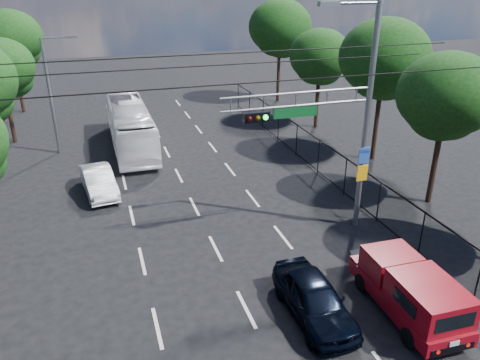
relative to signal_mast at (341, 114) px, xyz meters
name	(u,v)px	position (x,y,z in m)	size (l,w,h in m)	color
lane_markings	(186,190)	(-5.28, 6.01, -5.24)	(6.12, 38.00, 0.01)	beige
signal_mast	(341,114)	(0.00, 0.00, 0.00)	(6.43, 0.39, 9.50)	slate
streetlight_left	(52,91)	(-11.62, 14.01, -1.30)	(2.09, 0.22, 7.08)	slate
utility_wires	(206,68)	(-5.28, 0.84, 1.99)	(22.00, 5.04, 0.74)	black
fence_right	(334,168)	(2.32, 4.18, -4.21)	(0.06, 34.03, 2.00)	black
tree_right_b	(446,102)	(5.93, 1.03, -0.19)	(4.50, 4.50, 7.31)	black
tree_right_c	(384,64)	(6.53, 7.03, 0.49)	(5.10, 5.10, 8.29)	black
tree_right_d	(320,60)	(6.13, 14.03, -0.39)	(4.32, 4.32, 7.02)	black
tree_right_e	(280,32)	(6.33, 22.03, 0.69)	(5.28, 5.28, 8.58)	black
tree_left_d	(1,71)	(-14.67, 17.03, -0.52)	(4.20, 4.20, 6.83)	black
tree_left_e	(11,42)	(-14.87, 25.03, 0.29)	(4.92, 4.92, 7.99)	black
red_pickup	(409,289)	(-0.29, -5.79, -4.29)	(1.91, 4.88, 1.79)	black
navy_hatchback	(314,299)	(-3.28, -4.98, -4.54)	(1.65, 4.10, 1.40)	black
white_bus	(130,127)	(-7.28, 13.58, -3.85)	(2.35, 10.02, 2.79)	white
white_van	(99,181)	(-9.59, 6.97, -4.58)	(1.41, 4.03, 1.33)	white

